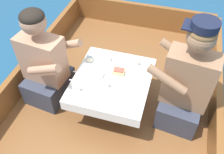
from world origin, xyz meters
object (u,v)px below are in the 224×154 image
object	(u,v)px
person_starboard	(186,85)
coffee_cup_starboard	(135,62)
person_port	(45,65)
sandwich	(119,71)
coffee_cup_center	(106,83)
tin_can	(90,58)
coffee_cup_port	(76,87)

from	to	relation	value
person_starboard	coffee_cup_starboard	distance (m)	0.53
person_port	coffee_cup_starboard	world-z (taller)	person_port
person_starboard	coffee_cup_starboard	bearing A→B (deg)	-15.85
sandwich	coffee_cup_center	xyz separation A→B (m)	(-0.07, -0.18, -0.00)
coffee_cup_center	person_starboard	bearing A→B (deg)	11.98
sandwich	coffee_cup_starboard	size ratio (longest dim) A/B	1.10
coffee_cup_starboard	tin_can	world-z (taller)	coffee_cup_starboard
person_port	tin_can	bearing A→B (deg)	38.48
coffee_cup_center	tin_can	distance (m)	0.37
coffee_cup_center	coffee_cup_port	bearing A→B (deg)	-153.43
tin_can	coffee_cup_center	bearing A→B (deg)	-48.00
coffee_cup_port	coffee_cup_starboard	distance (m)	0.62
person_port	coffee_cup_starboard	bearing A→B (deg)	27.06
person_port	person_starboard	xyz separation A→B (m)	(1.29, 0.09, 0.03)
sandwich	coffee_cup_port	xyz separation A→B (m)	(-0.30, -0.29, 0.00)
coffee_cup_center	tin_can	bearing A→B (deg)	132.00
person_port	sandwich	xyz separation A→B (m)	(0.69, 0.12, -0.00)
person_port	coffee_cup_center	bearing A→B (deg)	1.94
coffee_cup_port	tin_can	xyz separation A→B (m)	(-0.02, 0.39, -0.01)
person_port	coffee_cup_center	xyz separation A→B (m)	(0.61, -0.05, -0.01)
coffee_cup_starboard	coffee_cup_center	world-z (taller)	coffee_cup_starboard
coffee_cup_port	coffee_cup_center	distance (m)	0.25
person_starboard	tin_can	xyz separation A→B (m)	(-0.92, 0.13, -0.04)
sandwich	coffee_cup_center	world-z (taller)	same
person_port	person_starboard	distance (m)	1.29
person_starboard	coffee_cup_port	distance (m)	0.94
coffee_cup_port	coffee_cup_starboard	xyz separation A→B (m)	(0.41, 0.46, -0.00)
person_starboard	coffee_cup_port	bearing A→B (deg)	22.91
coffee_cup_starboard	person_port	bearing A→B (deg)	-159.88
sandwich	coffee_cup_port	bearing A→B (deg)	-135.89
coffee_cup_starboard	person_starboard	bearing A→B (deg)	-22.87
sandwich	coffee_cup_center	size ratio (longest dim) A/B	1.10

